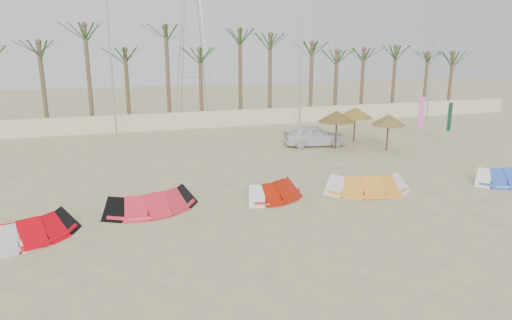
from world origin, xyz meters
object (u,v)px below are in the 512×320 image
object	(u,v)px
kite_red_mid	(151,199)
kite_blue	(501,174)
parasol_mid	(389,120)
car	(314,136)
parasol_left	(337,116)
kite_orange	(364,182)
kite_red_left	(28,226)
kite_red_right	(275,188)
parasol_right	(355,112)

from	to	relation	value
kite_red_mid	kite_blue	world-z (taller)	same
parasol_mid	car	bearing A→B (deg)	144.77
kite_red_mid	parasol_left	xyz separation A→B (m)	(12.09, 7.62, 1.64)
kite_orange	parasol_left	size ratio (longest dim) A/B	1.61
kite_orange	car	world-z (taller)	car
kite_red_left	kite_red_right	xyz separation A→B (m)	(9.47, 1.54, -0.00)
kite_red_mid	kite_red_right	size ratio (longest dim) A/B	1.15
parasol_left	kite_red_mid	bearing A→B (deg)	-147.76
car	parasol_right	bearing A→B (deg)	-75.11
kite_red_mid	kite_blue	xyz separation A→B (m)	(16.22, -1.38, -0.00)
kite_orange	car	distance (m)	9.39
kite_red_right	parasol_mid	bearing A→B (deg)	32.82
kite_blue	parasol_right	bearing A→B (deg)	100.82
kite_orange	kite_blue	xyz separation A→B (m)	(6.85, -0.89, -0.00)
kite_orange	kite_red_mid	bearing A→B (deg)	177.00
kite_blue	parasol_left	bearing A→B (deg)	114.65
kite_blue	car	xyz separation A→B (m)	(-5.13, 10.11, 0.26)
kite_red_left	kite_red_right	size ratio (longest dim) A/B	1.11
kite_red_left	kite_red_right	distance (m)	9.60
parasol_right	kite_red_mid	bearing A→B (deg)	-147.35
kite_red_right	car	world-z (taller)	car
parasol_mid	car	distance (m)	4.73
kite_red_left	parasol_mid	size ratio (longest dim) A/B	1.65
kite_red_mid	parasol_right	world-z (taller)	parasol_right
kite_red_right	parasol_right	size ratio (longest dim) A/B	1.45
kite_red_mid	parasol_right	size ratio (longest dim) A/B	1.67
kite_blue	parasol_mid	xyz separation A→B (m)	(-1.40, 7.49, 1.54)
parasol_left	kite_blue	bearing A→B (deg)	-65.35
kite_red_left	kite_red_mid	xyz separation A→B (m)	(4.24, 1.62, 0.00)
kite_orange	parasol_left	xyz separation A→B (m)	(2.72, 8.11, 1.64)
parasol_mid	kite_red_right	bearing A→B (deg)	-147.18
kite_red_right	kite_blue	bearing A→B (deg)	-6.77
kite_red_mid	parasol_left	bearing A→B (deg)	32.24
kite_red_left	car	bearing A→B (deg)	34.02
kite_orange	parasol_mid	xyz separation A→B (m)	(5.45, 6.59, 1.54)
kite_red_mid	kite_blue	size ratio (longest dim) A/B	1.27
car	kite_red_left	bearing A→B (deg)	132.06
kite_blue	parasol_right	size ratio (longest dim) A/B	1.31
kite_red_right	car	distance (m)	10.59
kite_red_left	kite_red_mid	world-z (taller)	same
kite_red_right	kite_blue	xyz separation A→B (m)	(10.99, -1.30, -0.00)
kite_orange	kite_red_right	bearing A→B (deg)	174.32
kite_red_right	parasol_left	distance (m)	10.44
kite_red_right	parasol_mid	xyz separation A→B (m)	(9.58, 6.18, 1.54)
parasol_left	parasol_mid	distance (m)	3.13
kite_orange	parasol_mid	size ratio (longest dim) A/B	1.69
kite_red_left	kite_orange	bearing A→B (deg)	4.74
kite_red_mid	car	bearing A→B (deg)	38.20
kite_red_mid	parasol_left	world-z (taller)	parasol_left
kite_red_left	kite_red_mid	distance (m)	4.54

